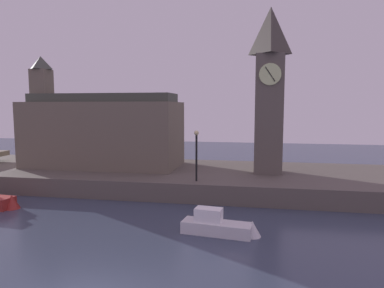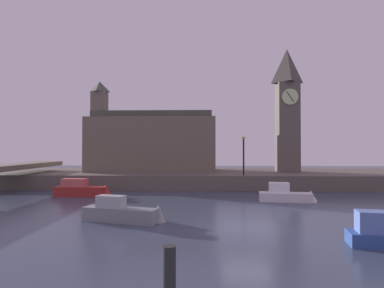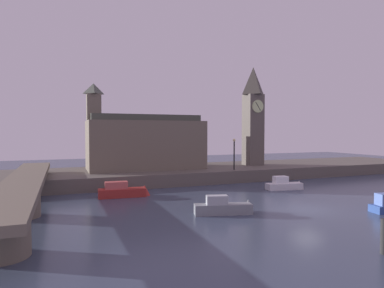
% 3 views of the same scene
% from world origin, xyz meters
% --- Properties ---
extents(ground_plane, '(120.00, 120.00, 0.00)m').
position_xyz_m(ground_plane, '(0.00, 0.00, 0.00)').
color(ground_plane, '#384256').
extents(far_embankment, '(70.00, 12.00, 1.50)m').
position_xyz_m(far_embankment, '(0.00, 20.00, 0.75)').
color(far_embankment, '#5B544C').
rests_on(far_embankment, ground).
extents(clock_tower, '(2.57, 2.61, 14.00)m').
position_xyz_m(clock_tower, '(7.29, 19.77, 8.79)').
color(clock_tower, '#5B544C').
rests_on(clock_tower, far_embankment).
extents(parliament_hall, '(14.59, 6.52, 10.64)m').
position_xyz_m(parliament_hall, '(-8.50, 20.67, 4.91)').
color(parliament_hall, '#6B6051').
rests_on(parliament_hall, far_embankment).
extents(streetlamp, '(0.36, 0.36, 3.92)m').
position_xyz_m(streetlamp, '(1.77, 15.30, 3.94)').
color(streetlamp, black).
rests_on(streetlamp, far_embankment).
extents(mooring_post_left, '(0.33, 0.33, 1.82)m').
position_xyz_m(mooring_post_left, '(-3.06, -9.25, 0.91)').
color(mooring_post_left, '#2B2B2B').
rests_on(mooring_post_left, ground).
extents(boat_dinghy_red, '(5.15, 1.73, 1.62)m').
position_xyz_m(boat_dinghy_red, '(-12.62, 10.67, 0.55)').
color(boat_dinghy_red, maroon).
rests_on(boat_dinghy_red, ground).
extents(boat_cruiser_grey, '(5.01, 2.13, 1.59)m').
position_xyz_m(boat_cruiser_grey, '(-6.66, 1.11, 0.51)').
color(boat_cruiser_grey, gray).
rests_on(boat_cruiser_grey, ground).
extents(boat_ferry_white, '(4.66, 1.74, 1.60)m').
position_xyz_m(boat_ferry_white, '(4.47, 8.36, 0.49)').
color(boat_ferry_white, silver).
rests_on(boat_ferry_white, ground).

